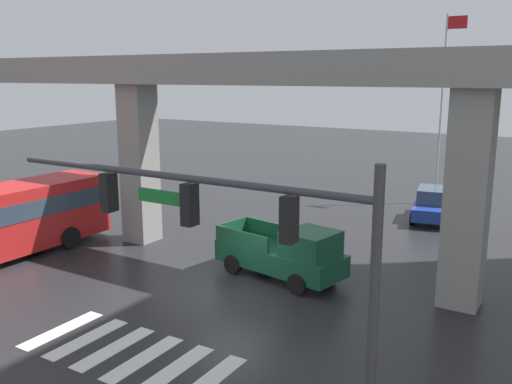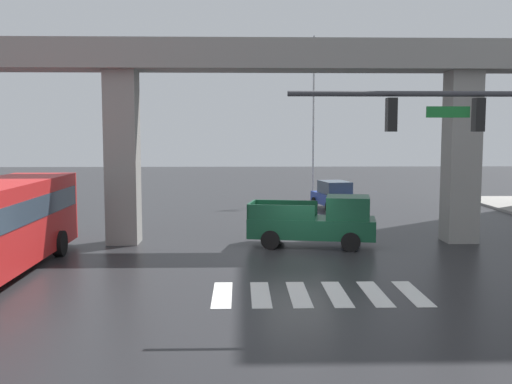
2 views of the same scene
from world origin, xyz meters
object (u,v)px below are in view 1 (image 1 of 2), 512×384
Objects in this scene: flagpole at (444,97)px; sedan_blue at (432,204)px; traffic_signal_mast at (238,239)px; pickup_truck at (286,254)px.

sedan_blue is at bearing -79.99° from flagpole.
traffic_signal_mast is (1.39, -20.91, 3.70)m from sedan_blue.
traffic_signal_mast is (3.89, -9.17, 3.56)m from pickup_truck.
sedan_blue is 0.52× the size of traffic_signal_mast.
traffic_signal_mast reaches higher than pickup_truck.
traffic_signal_mast is at bearing -86.20° from sedan_blue.
pickup_truck is at bearing -96.30° from flagpole.
pickup_truck is 12.00m from sedan_blue.
sedan_blue is 21.28m from traffic_signal_mast.
flagpole is (-0.74, 4.21, 5.45)m from sedan_blue.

